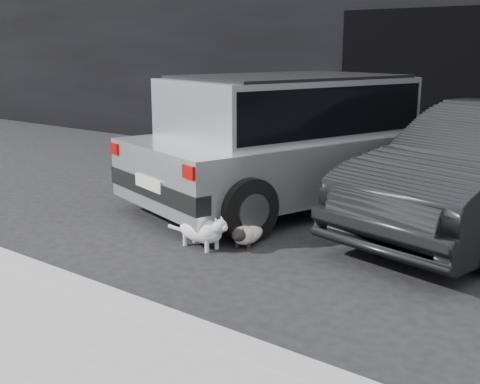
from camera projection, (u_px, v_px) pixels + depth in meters
The scene contains 6 objects.
ground at pixel (251, 223), 7.04m from camera, with size 80.00×80.00×0.00m, color black.
garage_opening at pixel (459, 94), 9.21m from camera, with size 4.00×0.10×2.60m, color black.
curb at pixel (149, 317), 4.43m from camera, with size 18.00×0.25×0.12m, color gray.
silver_hatchback at pixel (295, 134), 7.80m from camera, with size 3.22×4.89×1.66m.
cat_siamese at pixel (247, 234), 6.22m from camera, with size 0.38×0.73×0.26m.
cat_white at pixel (203, 231), 6.11m from camera, with size 0.82×0.32×0.38m.
Camera 1 is at (4.04, -5.42, 2.00)m, focal length 45.00 mm.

